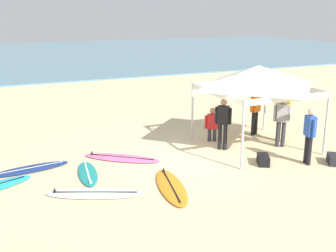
{
  "coord_description": "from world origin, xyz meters",
  "views": [
    {
      "loc": [
        -5.75,
        -10.52,
        4.41
      ],
      "look_at": [
        -0.81,
        0.59,
        1.0
      ],
      "focal_mm": 43.75,
      "sensor_mm": 36.0,
      "label": 1
    }
  ],
  "objects": [
    {
      "name": "surfboard_orange",
      "position": [
        -1.7,
        -1.61,
        0.04
      ],
      "size": [
        1.13,
        2.48,
        0.19
      ],
      "color": "orange",
      "rests_on": "ground"
    },
    {
      "name": "gear_bag_near_tent",
      "position": [
        3.48,
        -2.0,
        0.14
      ],
      "size": [
        0.61,
        0.67,
        0.28
      ],
      "primitive_type": "cube",
      "rotation": [
        0.0,
        0.0,
        0.96
      ],
      "color": "#232328",
      "rests_on": "ground"
    },
    {
      "name": "surfboard_white",
      "position": [
        -3.61,
        -1.21,
        0.04
      ],
      "size": [
        2.52,
        1.61,
        0.19
      ],
      "color": "white",
      "rests_on": "ground"
    },
    {
      "name": "person_orange",
      "position": [
        3.08,
        1.49,
        0.99
      ],
      "size": [
        0.52,
        0.33,
        1.71
      ],
      "color": "black",
      "rests_on": "ground"
    },
    {
      "name": "gear_bag_by_pole",
      "position": [
        1.52,
        -1.17,
        0.14
      ],
      "size": [
        0.57,
        0.68,
        0.28
      ],
      "primitive_type": "cube",
      "rotation": [
        0.0,
        0.0,
        1.07
      ],
      "color": "black",
      "rests_on": "ground"
    },
    {
      "name": "ground_plane",
      "position": [
        0.0,
        0.0,
        0.0
      ],
      "size": [
        80.0,
        80.0,
        0.0
      ],
      "primitive_type": "plane",
      "color": "beige"
    },
    {
      "name": "person_yellow",
      "position": [
        3.44,
        0.41,
        0.99
      ],
      "size": [
        0.51,
        0.35,
        1.71
      ],
      "color": "black",
      "rests_on": "ground"
    },
    {
      "name": "person_black",
      "position": [
        1.1,
        0.49,
        0.99
      ],
      "size": [
        0.43,
        0.41,
        1.71
      ],
      "color": "black",
      "rests_on": "ground"
    },
    {
      "name": "sea",
      "position": [
        0.0,
        33.83,
        0.05
      ],
      "size": [
        80.0,
        36.0,
        0.1
      ],
      "primitive_type": "cube",
      "color": "#568499",
      "rests_on": "ground"
    },
    {
      "name": "canopy_tent",
      "position": [
        2.24,
        0.3,
        2.39
      ],
      "size": [
        3.23,
        3.23,
        2.75
      ],
      "color": "#B7B7BC",
      "rests_on": "ground"
    },
    {
      "name": "person_grey",
      "position": [
        3.04,
        -0.04,
        0.99
      ],
      "size": [
        0.49,
        0.37,
        1.71
      ],
      "color": "#2D2D33",
      "rests_on": "ground"
    },
    {
      "name": "surfboard_teal",
      "position": [
        -3.48,
        0.14,
        0.04
      ],
      "size": [
        0.75,
        1.94,
        0.19
      ],
      "color": "#19847F",
      "rests_on": "ground"
    },
    {
      "name": "surfboard_navy",
      "position": [
        -4.91,
        1.16,
        0.04
      ],
      "size": [
        2.29,
        0.92,
        0.19
      ],
      "color": "navy",
      "rests_on": "ground"
    },
    {
      "name": "person_red",
      "position": [
        1.26,
        1.44,
        0.66
      ],
      "size": [
        0.51,
        0.35,
        1.2
      ],
      "color": "#383842",
      "rests_on": "ground"
    },
    {
      "name": "person_blue",
      "position": [
        2.74,
        -1.68,
        0.99
      ],
      "size": [
        0.31,
        0.53,
        1.71
      ],
      "color": "black",
      "rests_on": "ground"
    },
    {
      "name": "surfboard_pink",
      "position": [
        -2.22,
        0.97,
        0.04
      ],
      "size": [
        2.34,
        2.02,
        0.19
      ],
      "color": "pink",
      "rests_on": "ground"
    }
  ]
}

